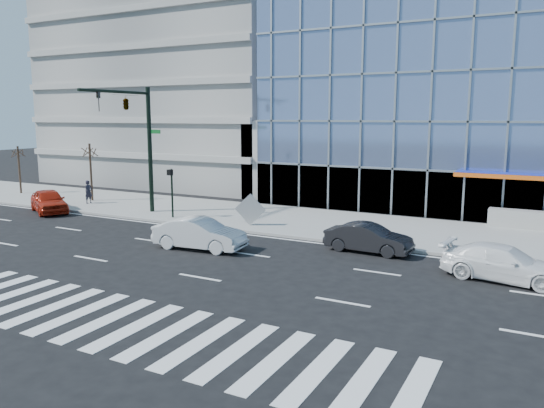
{
  "coord_description": "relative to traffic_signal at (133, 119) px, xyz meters",
  "views": [
    {
      "loc": [
        12.05,
        -20.55,
        6.34
      ],
      "look_at": [
        -0.48,
        3.0,
        1.9
      ],
      "focal_mm": 35.0,
      "sensor_mm": 36.0,
      "label": 1
    }
  ],
  "objects": [
    {
      "name": "tower_backdrop",
      "position": [
        -19.0,
        65.43,
        17.84
      ],
      "size": [
        14.0,
        14.0,
        48.0
      ],
      "primitive_type": "cube",
      "color": "gray",
      "rests_on": "ground"
    },
    {
      "name": "sidewalk",
      "position": [
        11.0,
        3.43,
        -6.09
      ],
      "size": [
        120.0,
        8.0,
        0.15
      ],
      "primitive_type": "cube",
      "color": "gray",
      "rests_on": "ground"
    },
    {
      "name": "pedestrian",
      "position": [
        -6.18,
        1.84,
        -5.19
      ],
      "size": [
        0.45,
        0.63,
        1.65
      ],
      "primitive_type": "imported",
      "rotation": [
        0.0,
        0.0,
        1.48
      ],
      "color": "black",
      "rests_on": "sidewalk"
    },
    {
      "name": "street_tree_near",
      "position": [
        -7.0,
        2.93,
        -2.39
      ],
      "size": [
        1.1,
        1.1,
        4.23
      ],
      "color": "#332319",
      "rests_on": "sidewalk"
    },
    {
      "name": "parking_garage",
      "position": [
        -9.0,
        21.43,
        3.84
      ],
      "size": [
        24.0,
        24.0,
        20.0
      ],
      "primitive_type": "cube",
      "color": "gray",
      "rests_on": "ground"
    },
    {
      "name": "traffic_signal",
      "position": [
        0.0,
        0.0,
        0.0
      ],
      "size": [
        1.14,
        5.74,
        8.0
      ],
      "color": "black",
      "rests_on": "sidewalk"
    },
    {
      "name": "white_suv",
      "position": [
        21.66,
        -3.28,
        -5.48
      ],
      "size": [
        4.9,
        2.47,
        1.37
      ],
      "primitive_type": "imported",
      "rotation": [
        0.0,
        0.0,
        1.45
      ],
      "color": "white",
      "rests_on": "ground"
    },
    {
      "name": "white_sedan",
      "position": [
        8.3,
        -4.8,
        -5.42
      ],
      "size": [
        4.68,
        2.01,
        1.5
      ],
      "primitive_type": "imported",
      "rotation": [
        0.0,
        0.0,
        1.67
      ],
      "color": "silver",
      "rests_on": "ground"
    },
    {
      "name": "ped_signal_post",
      "position": [
        2.5,
        0.37,
        -4.02
      ],
      "size": [
        0.3,
        0.33,
        3.0
      ],
      "color": "black",
      "rests_on": "sidewalk"
    },
    {
      "name": "dark_sedan",
      "position": [
        15.66,
        -1.57,
        -5.49
      ],
      "size": [
        4.15,
        1.62,
        1.35
      ],
      "primitive_type": "imported",
      "rotation": [
        0.0,
        0.0,
        1.52
      ],
      "color": "black",
      "rests_on": "ground"
    },
    {
      "name": "tilted_panel",
      "position": [
        7.97,
        0.57,
        -5.1
      ],
      "size": [
        1.79,
        0.53,
        1.84
      ],
      "primitive_type": "cube",
      "rotation": [
        0.0,
        0.8,
        0.26
      ],
      "color": "#9D9D9D",
      "rests_on": "sidewalk"
    },
    {
      "name": "ramp_block",
      "position": [
        5.0,
        13.43,
        -3.16
      ],
      "size": [
        6.0,
        8.0,
        6.0
      ],
      "primitive_type": "cube",
      "color": "gray",
      "rests_on": "ground"
    },
    {
      "name": "street_tree_far",
      "position": [
        -15.0,
        2.93,
        -2.72
      ],
      "size": [
        1.1,
        1.1,
        3.87
      ],
      "color": "#332319",
      "rests_on": "sidewalk"
    },
    {
      "name": "red_sedan",
      "position": [
        -6.34,
        -1.45,
        -5.4
      ],
      "size": [
        4.82,
        3.76,
        1.54
      ],
      "primitive_type": "imported",
      "rotation": [
        0.0,
        0.0,
        1.07
      ],
      "color": "#AD210D",
      "rests_on": "ground"
    },
    {
      "name": "ground",
      "position": [
        11.0,
        -4.57,
        -6.16
      ],
      "size": [
        160.0,
        160.0,
        0.0
      ],
      "primitive_type": "plane",
      "color": "black",
      "rests_on": "ground"
    }
  ]
}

